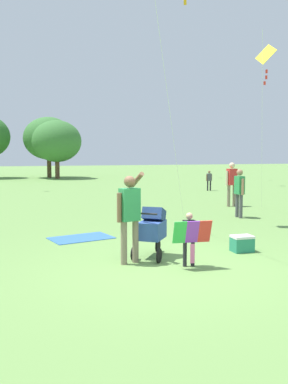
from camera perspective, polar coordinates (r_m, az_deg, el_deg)
The scene contains 10 objects.
ground_plane at distance 7.87m, azimuth 3.12°, elevation -10.24°, with size 120.00×120.00×0.00m, color #668E47.
child_with_butterfly_kite at distance 7.78m, azimuth 6.30°, elevation -5.82°, with size 0.73×0.35×1.02m.
person_adult_flyer at distance 7.91m, azimuth -2.01°, elevation -2.61°, with size 0.56×0.61×1.77m.
stroller at distance 8.47m, azimuth 1.17°, elevation -4.90°, with size 0.89×1.06×1.03m.
kite_orange_delta at distance 16.92m, azimuth 16.38°, elevation 17.12°, with size 2.59×3.99×6.26m.
person_red_shirt at distance 13.84m, azimuth 12.98°, elevation 0.37°, with size 0.21×0.51×1.59m.
person_sitting_far at distance 23.39m, azimuth 8.95°, elevation 1.80°, with size 0.36×0.16×1.12m.
person_kid_running at distance 16.67m, azimuth 11.97°, elevation 1.54°, with size 0.55×0.29×1.74m.
picnic_blanket at distance 10.49m, azimuth -8.65°, elevation -6.27°, with size 1.49×0.94×0.02m, color #3366B2.
cooler_box at distance 9.23m, azimuth 13.34°, elevation -6.91°, with size 0.45×0.33×0.35m.
Camera 1 is at (-2.55, -7.14, 2.13)m, focal length 38.78 mm.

